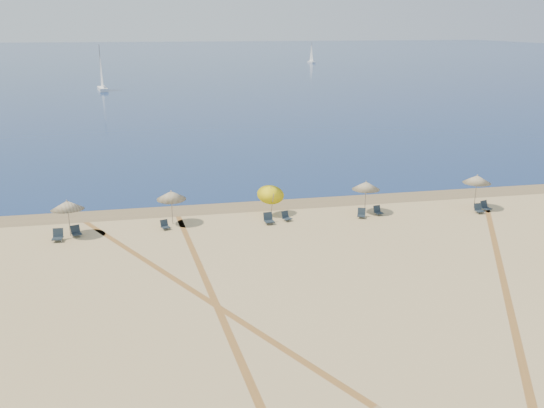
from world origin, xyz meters
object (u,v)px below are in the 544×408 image
Objects in this scene: chair_8 at (378,211)px; sailboat_0 at (102,77)px; sailboat_1 at (311,56)px; chair_10 at (485,206)px; umbrella_2 at (171,195)px; umbrella_5 at (477,179)px; chair_6 at (286,217)px; chair_5 at (269,219)px; umbrella_1 at (67,205)px; umbrella_3 at (271,192)px; chair_9 at (479,209)px; chair_7 at (361,214)px; chair_4 at (165,225)px; chair_3 at (76,232)px; chair_2 at (58,236)px; umbrella_4 at (366,186)px.

chair_8 is 87.89m from sailboat_0.
sailboat_0 reaches higher than sailboat_1.
umbrella_2 is at bearing 159.55° from chair_10.
sailboat_0 reaches higher than umbrella_5.
chair_5 is at bearing 171.43° from chair_6.
sailboat_0 is (-4.17, 84.44, 0.67)m from umbrella_1.
chair_10 is at bearing -104.70° from sailboat_1.
umbrella_1 is at bearing -173.83° from umbrella_3.
umbrella_1 reaches higher than chair_9.
umbrella_5 is at bearing 24.81° from chair_7.
sailboat_0 is at bearing 76.25° from chair_4.
sailboat_1 reaches higher than umbrella_5.
chair_8 is (20.10, 0.25, -0.02)m from chair_3.
umbrella_1 reaches higher than chair_8.
chair_10 is (7.84, -0.65, 0.03)m from chair_8.
chair_6 is at bearing 6.83° from chair_2.
chair_5 is 164.59m from sailboat_1.
chair_7 reaches higher than chair_6.
sailboat_0 reaches higher than umbrella_2.
chair_3 is at bearing -21.50° from umbrella_1.
chair_4 is (-0.53, -0.90, -1.73)m from umbrella_2.
umbrella_1 is 3.13× the size of chair_2.
chair_6 is at bearing 172.42° from chair_9.
chair_2 is 0.92× the size of chair_10.
chair_6 is 6.54m from chair_8.
umbrella_2 is 13.34m from umbrella_4.
chair_10 reaches higher than chair_8.
chair_7 is at bearing 4.68° from chair_2.
umbrella_5 reaches higher than chair_5.
sailboat_0 is (-23.30, 84.70, 2.39)m from chair_7.
chair_4 is 21.73m from chair_9.
chair_8 reaches higher than chair_6.
chair_2 is 13.28m from chair_5.
umbrella_4 is 2.90× the size of chair_3.
chair_10 is (8.59, -1.21, -1.68)m from umbrella_4.
umbrella_3 reaches higher than chair_10.
sailboat_0 is (-17.30, 83.02, 0.97)m from umbrella_3.
umbrella_5 reaches higher than chair_4.
umbrella_2 is 12.92m from chair_7.
chair_3 is at bearing 173.14° from chair_5.
chair_8 is 7.86m from chair_10.
umbrella_1 is at bearing 169.52° from chair_8.
chair_5 is at bearing -0.93° from umbrella_1.
chair_7 is at bearing -15.68° from umbrella_3.
chair_9 is 0.82× the size of chair_10.
chair_4 is at bearing 171.19° from chair_5.
chair_9 reaches higher than chair_7.
sailboat_1 reaches higher than chair_2.
umbrella_4 reaches higher than chair_7.
chair_4 is 0.93× the size of chair_6.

